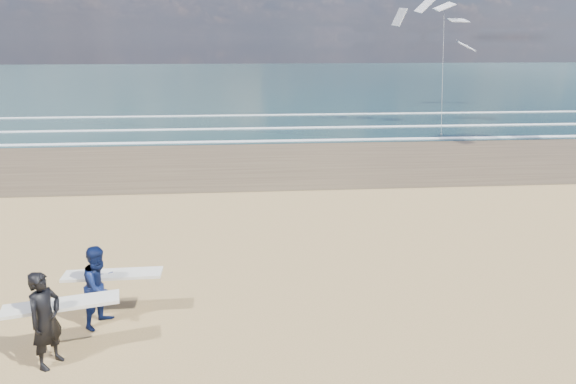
{
  "coord_description": "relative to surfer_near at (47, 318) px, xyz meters",
  "views": [
    {
      "loc": [
        3.01,
        -8.71,
        6.24
      ],
      "look_at": [
        4.23,
        6.0,
        1.78
      ],
      "focal_mm": 32.0,
      "sensor_mm": 36.0,
      "label": 1
    }
  ],
  "objects": [
    {
      "name": "surfer_far",
      "position": [
        0.63,
        1.47,
        -0.07
      ],
      "size": [
        2.21,
        1.2,
        1.88
      ],
      "color": "#0B1742",
      "rests_on": "ground"
    },
    {
      "name": "surfer_near",
      "position": [
        0.0,
        0.0,
        0.0
      ],
      "size": [
        2.26,
        1.28,
        2.0
      ],
      "color": "black",
      "rests_on": "ground"
    },
    {
      "name": "wet_sand_strip",
      "position": [
        20.93,
        17.53,
        -1.01
      ],
      "size": [
        220.0,
        12.0,
        0.01
      ],
      "primitive_type": "cube",
      "color": "#4C3D28",
      "rests_on": "ground"
    },
    {
      "name": "kite_1",
      "position": [
        17.56,
        26.27,
        4.47
      ],
      "size": [
        6.37,
        4.8,
        9.53
      ],
      "color": "slate",
      "rests_on": "ground"
    },
    {
      "name": "ocean",
      "position": [
        20.93,
        71.53,
        -1.0
      ],
      "size": [
        220.0,
        100.0,
        0.02
      ],
      "primitive_type": "cube",
      "color": "#183335",
      "rests_on": "ground"
    },
    {
      "name": "foam_breakers",
      "position": [
        20.93,
        27.63,
        -0.96
      ],
      "size": [
        220.0,
        11.7,
        0.05
      ],
      "color": "white",
      "rests_on": "ground"
    }
  ]
}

